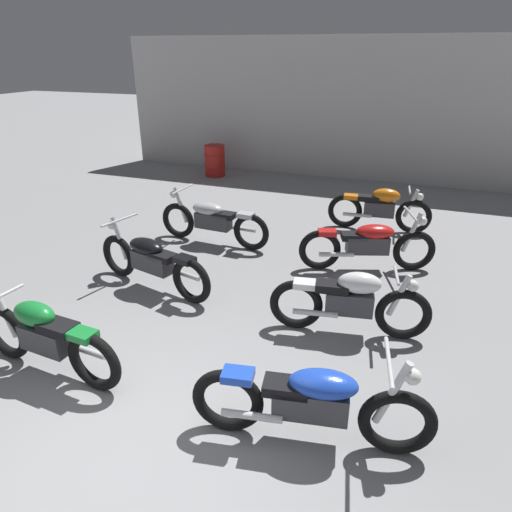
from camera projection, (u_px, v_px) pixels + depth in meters
name	position (u px, v px, depth m)	size (l,w,h in m)	color
ground_plane	(120.00, 466.00, 3.95)	(60.00, 60.00, 0.00)	gray
back_wall	(348.00, 110.00, 12.06)	(12.80, 0.24, 3.60)	#BCBAB7
motorcycle_left_row_0	(45.00, 336.00, 4.93)	(1.97, 0.48, 0.88)	black
motorcycle_left_row_1	(152.00, 260.00, 6.72)	(2.13, 0.80, 0.97)	black
motorcycle_left_row_2	(213.00, 220.00, 8.30)	(2.17, 0.68, 0.97)	black
motorcycle_right_row_0	(312.00, 401.00, 4.03)	(2.16, 0.74, 0.97)	black
motorcycle_right_row_1	(350.00, 301.00, 5.62)	(1.96, 0.60, 0.88)	black
motorcycle_right_row_2	(368.00, 244.00, 7.29)	(2.09, 0.94, 0.97)	black
motorcycle_right_row_3	(380.00, 208.00, 8.90)	(1.97, 0.51, 0.88)	black
oil_drum	(215.00, 160.00, 12.82)	(0.59, 0.59, 0.85)	red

